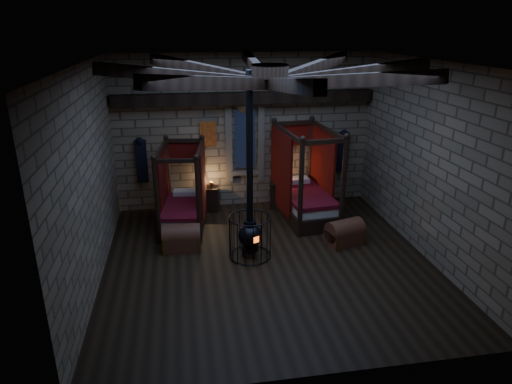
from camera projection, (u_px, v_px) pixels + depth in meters
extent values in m
cube|color=black|center=(268.00, 261.00, 9.97)|extent=(7.00, 7.00, 0.01)
cube|color=#847054|center=(245.00, 132.00, 12.48)|extent=(7.00, 0.02, 4.20)
cube|color=#847054|center=(320.00, 249.00, 6.00)|extent=(7.00, 0.02, 4.20)
cube|color=#847054|center=(89.00, 179.00, 8.70)|extent=(0.02, 7.00, 4.20)
cube|color=#847054|center=(429.00, 162.00, 9.78)|extent=(0.02, 7.00, 4.20)
cube|color=black|center=(270.00, 63.00, 8.51)|extent=(7.00, 7.00, 0.01)
cube|color=black|center=(245.00, 98.00, 11.98)|extent=(6.86, 0.35, 0.30)
cylinder|color=black|center=(270.00, 71.00, 8.56)|extent=(0.70, 0.70, 0.25)
cube|color=black|center=(245.00, 140.00, 12.50)|extent=(0.55, 0.04, 1.60)
cube|color=maroon|center=(208.00, 134.00, 12.29)|extent=(0.45, 0.03, 0.65)
cube|color=black|center=(142.00, 161.00, 12.12)|extent=(0.30, 0.10, 1.15)
cube|color=black|center=(343.00, 152.00, 12.99)|extent=(0.30, 0.10, 1.15)
cube|color=black|center=(184.00, 220.00, 11.64)|extent=(1.25, 2.07, 0.34)
cube|color=beige|center=(184.00, 211.00, 11.55)|extent=(1.12, 1.91, 0.21)
cube|color=maroon|center=(183.00, 206.00, 11.50)|extent=(1.18, 1.95, 0.09)
cube|color=beige|center=(186.00, 193.00, 12.14)|extent=(0.69, 0.41, 0.13)
cube|color=#5F0E08|center=(185.00, 151.00, 12.00)|extent=(1.03, 0.18, 0.52)
cylinder|color=black|center=(157.00, 203.00, 10.44)|extent=(0.10, 0.10, 2.07)
cylinder|color=black|center=(169.00, 177.00, 12.20)|extent=(0.10, 0.10, 2.07)
cylinder|color=black|center=(198.00, 202.00, 10.47)|extent=(0.10, 0.10, 2.07)
cylinder|color=black|center=(204.00, 176.00, 12.24)|extent=(0.10, 0.10, 2.07)
cube|color=#5F0E08|center=(164.00, 183.00, 11.57)|extent=(0.23, 1.41, 1.84)
cube|color=#5F0E08|center=(203.00, 183.00, 11.61)|extent=(0.23, 1.41, 1.84)
cube|color=black|center=(305.00, 210.00, 12.20)|extent=(1.38, 2.36, 0.39)
cube|color=beige|center=(305.00, 200.00, 12.10)|extent=(1.24, 2.18, 0.24)
cube|color=maroon|center=(305.00, 194.00, 12.05)|extent=(1.31, 2.23, 0.11)
cube|color=beige|center=(295.00, 181.00, 12.76)|extent=(0.79, 0.45, 0.15)
cube|color=#5F0E08|center=(293.00, 134.00, 12.59)|extent=(1.20, 0.17, 0.60)
cylinder|color=black|center=(301.00, 190.00, 10.74)|extent=(0.12, 0.12, 2.39)
cylinder|color=black|center=(274.00, 165.00, 12.71)|extent=(0.12, 0.12, 2.39)
cylinder|color=black|center=(343.00, 186.00, 11.00)|extent=(0.12, 0.12, 2.39)
cylinder|color=black|center=(310.00, 162.00, 12.97)|extent=(0.12, 0.12, 2.39)
cube|color=#5F0E08|center=(281.00, 171.00, 11.99)|extent=(0.22, 1.63, 2.12)
cube|color=#5F0E08|center=(322.00, 167.00, 12.27)|extent=(0.22, 1.63, 2.12)
cube|color=brown|center=(182.00, 242.00, 10.46)|extent=(0.88, 0.56, 0.35)
cylinder|color=brown|center=(181.00, 235.00, 10.39)|extent=(0.88, 0.56, 0.52)
cube|color=#AD8135|center=(164.00, 243.00, 10.41)|extent=(0.08, 0.54, 0.38)
cube|color=#AD8135|center=(199.00, 241.00, 10.50)|extent=(0.08, 0.54, 0.38)
cube|color=brown|center=(344.00, 237.00, 10.73)|extent=(0.95, 0.73, 0.35)
cylinder|color=brown|center=(345.00, 230.00, 10.67)|extent=(0.95, 0.73, 0.51)
cube|color=#AD8135|center=(331.00, 240.00, 10.57)|extent=(0.20, 0.53, 0.37)
cube|color=#AD8135|center=(358.00, 234.00, 10.89)|extent=(0.20, 0.53, 0.37)
cube|color=black|center=(212.00, 199.00, 12.59)|extent=(0.47, 0.45, 0.66)
cube|color=black|center=(211.00, 187.00, 12.47)|extent=(0.51, 0.50, 0.04)
cylinder|color=#AD8135|center=(211.00, 184.00, 12.44)|extent=(0.09, 0.09, 0.15)
cube|color=black|center=(278.00, 196.00, 12.79)|extent=(0.49, 0.48, 0.70)
cube|color=black|center=(278.00, 183.00, 12.67)|extent=(0.54, 0.52, 0.04)
cube|color=brown|center=(278.00, 181.00, 12.64)|extent=(0.20, 0.16, 0.05)
cylinder|color=black|center=(250.00, 248.00, 10.12)|extent=(0.38, 0.38, 0.09)
sphere|color=black|center=(250.00, 235.00, 10.01)|extent=(0.53, 0.53, 0.53)
cylinder|color=black|center=(250.00, 224.00, 9.91)|extent=(0.26, 0.26, 0.13)
cube|color=#FF5914|center=(256.00, 240.00, 9.81)|extent=(0.13, 0.07, 0.13)
cylinder|color=black|center=(250.00, 150.00, 9.34)|extent=(0.14, 0.14, 3.20)
torus|color=black|center=(250.00, 255.00, 10.18)|extent=(0.93, 0.93, 0.03)
torus|color=black|center=(250.00, 218.00, 9.86)|extent=(0.93, 0.93, 0.03)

